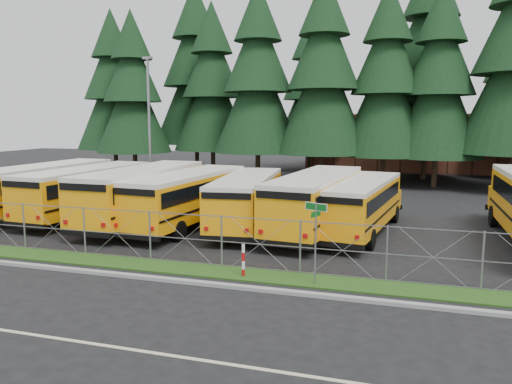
{
  "coord_description": "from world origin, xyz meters",
  "views": [
    {
      "loc": [
        5.53,
        -18.04,
        5.57
      ],
      "look_at": [
        -1.17,
        4.0,
        2.15
      ],
      "focal_mm": 35.0,
      "sensor_mm": 36.0,
      "label": 1
    }
  ],
  "objects_px": {
    "bus_0": "(50,189)",
    "bus_6": "(362,207)",
    "bus_3": "(191,199)",
    "bus_2": "(146,195)",
    "striped_bollard": "(243,261)",
    "light_standard": "(149,119)",
    "bus_4": "(248,201)",
    "bus_5": "(318,203)",
    "street_sign": "(316,226)",
    "bus_1": "(91,192)"
  },
  "relations": [
    {
      "from": "bus_0",
      "to": "bus_5",
      "type": "bearing_deg",
      "value": 1.46
    },
    {
      "from": "bus_1",
      "to": "bus_5",
      "type": "bearing_deg",
      "value": 3.96
    },
    {
      "from": "bus_6",
      "to": "striped_bollard",
      "type": "bearing_deg",
      "value": -104.75
    },
    {
      "from": "bus_3",
      "to": "street_sign",
      "type": "height_order",
      "value": "bus_3"
    },
    {
      "from": "bus_5",
      "to": "bus_6",
      "type": "distance_m",
      "value": 2.16
    },
    {
      "from": "light_standard",
      "to": "bus_0",
      "type": "bearing_deg",
      "value": -95.61
    },
    {
      "from": "bus_6",
      "to": "bus_3",
      "type": "bearing_deg",
      "value": -166.33
    },
    {
      "from": "bus_0",
      "to": "striped_bollard",
      "type": "xyz_separation_m",
      "value": [
        14.69,
        -8.16,
        -0.85
      ]
    },
    {
      "from": "bus_3",
      "to": "striped_bollard",
      "type": "relative_size",
      "value": 8.96
    },
    {
      "from": "street_sign",
      "to": "bus_3",
      "type": "bearing_deg",
      "value": 136.89
    },
    {
      "from": "bus_0",
      "to": "bus_6",
      "type": "xyz_separation_m",
      "value": [
        18.08,
        -0.01,
        -0.13
      ]
    },
    {
      "from": "bus_0",
      "to": "light_standard",
      "type": "xyz_separation_m",
      "value": [
        1.01,
        10.25,
        4.05
      ]
    },
    {
      "from": "bus_2",
      "to": "striped_bollard",
      "type": "xyz_separation_m",
      "value": [
        7.88,
        -7.3,
        -0.89
      ]
    },
    {
      "from": "bus_0",
      "to": "light_standard",
      "type": "relative_size",
      "value": 1.09
    },
    {
      "from": "bus_6",
      "to": "bus_2",
      "type": "bearing_deg",
      "value": -167.86
    },
    {
      "from": "bus_5",
      "to": "light_standard",
      "type": "height_order",
      "value": "light_standard"
    },
    {
      "from": "bus_3",
      "to": "bus_4",
      "type": "distance_m",
      "value": 3.01
    },
    {
      "from": "bus_2",
      "to": "bus_1",
      "type": "bearing_deg",
      "value": 173.79
    },
    {
      "from": "bus_0",
      "to": "bus_6",
      "type": "height_order",
      "value": "bus_0"
    },
    {
      "from": "bus_5",
      "to": "light_standard",
      "type": "distance_m",
      "value": 18.72
    },
    {
      "from": "bus_6",
      "to": "light_standard",
      "type": "xyz_separation_m",
      "value": [
        -17.07,
        10.26,
        4.18
      ]
    },
    {
      "from": "bus_4",
      "to": "light_standard",
      "type": "bearing_deg",
      "value": 130.59
    },
    {
      "from": "bus_1",
      "to": "street_sign",
      "type": "bearing_deg",
      "value": -25.51
    },
    {
      "from": "bus_0",
      "to": "bus_3",
      "type": "relative_size",
      "value": 1.03
    },
    {
      "from": "street_sign",
      "to": "striped_bollard",
      "type": "height_order",
      "value": "street_sign"
    },
    {
      "from": "bus_4",
      "to": "bus_5",
      "type": "height_order",
      "value": "bus_5"
    },
    {
      "from": "bus_6",
      "to": "striped_bollard",
      "type": "distance_m",
      "value": 8.85
    },
    {
      "from": "bus_0",
      "to": "bus_3",
      "type": "bearing_deg",
      "value": -3.02
    },
    {
      "from": "bus_0",
      "to": "light_standard",
      "type": "bearing_deg",
      "value": 86.86
    },
    {
      "from": "street_sign",
      "to": "striped_bollard",
      "type": "distance_m",
      "value": 2.94
    },
    {
      "from": "bus_2",
      "to": "light_standard",
      "type": "bearing_deg",
      "value": 118.77
    },
    {
      "from": "bus_3",
      "to": "light_standard",
      "type": "distance_m",
      "value": 14.55
    },
    {
      "from": "striped_bollard",
      "to": "light_standard",
      "type": "height_order",
      "value": "light_standard"
    },
    {
      "from": "bus_0",
      "to": "bus_1",
      "type": "relative_size",
      "value": 1.02
    },
    {
      "from": "bus_0",
      "to": "striped_bollard",
      "type": "relative_size",
      "value": 9.2
    },
    {
      "from": "bus_1",
      "to": "bus_4",
      "type": "xyz_separation_m",
      "value": [
        9.28,
        0.08,
        -0.08
      ]
    },
    {
      "from": "bus_3",
      "to": "bus_5",
      "type": "height_order",
      "value": "bus_5"
    },
    {
      "from": "bus_3",
      "to": "street_sign",
      "type": "bearing_deg",
      "value": -38.13
    },
    {
      "from": "bus_5",
      "to": "bus_6",
      "type": "bearing_deg",
      "value": 13.04
    },
    {
      "from": "bus_0",
      "to": "bus_4",
      "type": "xyz_separation_m",
      "value": [
        12.34,
        -0.29,
        -0.11
      ]
    },
    {
      "from": "bus_2",
      "to": "striped_bollard",
      "type": "bearing_deg",
      "value": -41.62
    },
    {
      "from": "bus_5",
      "to": "bus_6",
      "type": "relative_size",
      "value": 1.09
    },
    {
      "from": "bus_3",
      "to": "street_sign",
      "type": "relative_size",
      "value": 3.83
    },
    {
      "from": "street_sign",
      "to": "bus_0",
      "type": "bearing_deg",
      "value": 154.44
    },
    {
      "from": "bus_3",
      "to": "light_standard",
      "type": "xyz_separation_m",
      "value": [
        -8.39,
        11.15,
        4.09
      ]
    },
    {
      "from": "bus_5",
      "to": "striped_bollard",
      "type": "distance_m",
      "value": 8.03
    },
    {
      "from": "bus_2",
      "to": "light_standard",
      "type": "height_order",
      "value": "light_standard"
    },
    {
      "from": "bus_6",
      "to": "bus_1",
      "type": "bearing_deg",
      "value": -170.79
    },
    {
      "from": "bus_1",
      "to": "light_standard",
      "type": "relative_size",
      "value": 1.07
    },
    {
      "from": "bus_6",
      "to": "light_standard",
      "type": "height_order",
      "value": "light_standard"
    }
  ]
}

